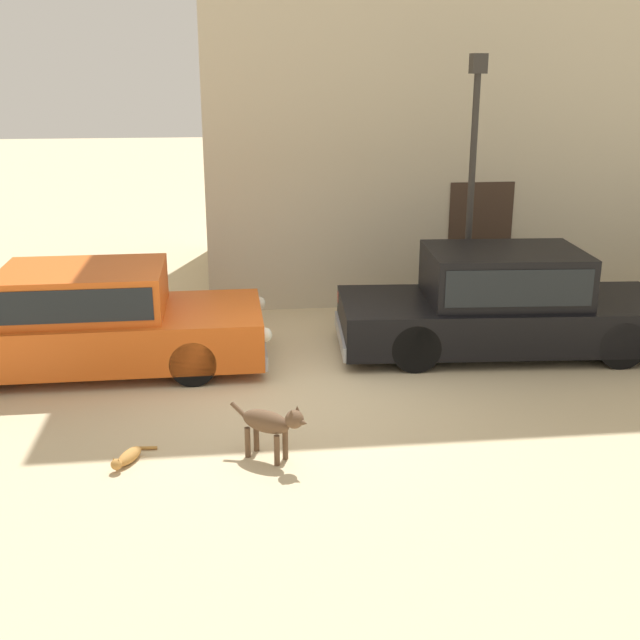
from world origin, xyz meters
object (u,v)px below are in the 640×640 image
at_px(parked_sedan_nearest, 89,319).
at_px(street_lamp, 473,159).
at_px(stray_cat, 128,457).
at_px(parked_sedan_second, 504,302).
at_px(stray_dog_spotted, 272,423).

relative_size(parked_sedan_nearest, street_lamp, 1.16).
distance_m(parked_sedan_nearest, stray_cat, 3.07).
bearing_deg(parked_sedan_second, stray_dog_spotted, -135.55).
relative_size(parked_sedan_nearest, stray_cat, 8.65).
bearing_deg(parked_sedan_nearest, stray_dog_spotted, -52.90).
distance_m(parked_sedan_nearest, stray_dog_spotted, 3.77).
bearing_deg(street_lamp, parked_sedan_second, -80.55).
bearing_deg(stray_dog_spotted, street_lamp, 88.75).
xyz_separation_m(parked_sedan_nearest, parked_sedan_second, (5.79, 0.03, 0.04)).
xyz_separation_m(parked_sedan_nearest, stray_dog_spotted, (2.29, -2.98, -0.28)).
relative_size(stray_cat, street_lamp, 0.13).
height_order(parked_sedan_nearest, stray_cat, parked_sedan_nearest).
distance_m(stray_cat, street_lamp, 6.81).
bearing_deg(parked_sedan_nearest, parked_sedan_second, -0.21).
bearing_deg(parked_sedan_nearest, street_lamp, 11.93).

